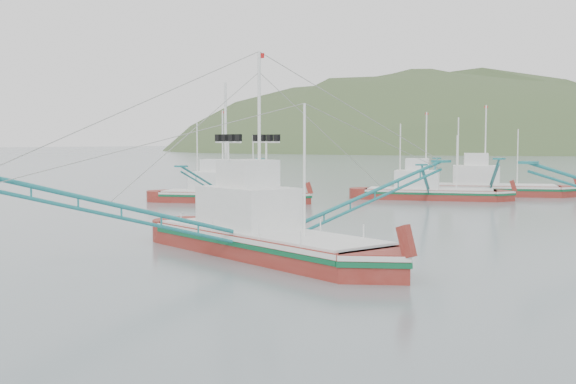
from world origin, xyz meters
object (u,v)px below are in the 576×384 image
Objects in this scene: bg_boat_far at (488,176)px; bg_boat_extra at (429,180)px; bg_boat_left at (226,182)px; main_boat at (263,216)px.

bg_boat_extra is at bearing -133.37° from bg_boat_far.
bg_boat_left is 0.99× the size of bg_boat_extra.
bg_boat_far is (17.29, 25.25, 0.24)m from bg_boat_left.
bg_boat_left is 21.68m from bg_boat_extra.
bg_boat_extra is at bearing 117.42° from main_boat.
main_boat is 1.23× the size of bg_boat_extra.
main_boat is 1.24× the size of bg_boat_left.
bg_boat_extra is (-2.82, -9.09, -0.25)m from bg_boat_far.
bg_boat_left is 0.91× the size of bg_boat_far.
bg_boat_far is at bearing 30.81° from bg_boat_left.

